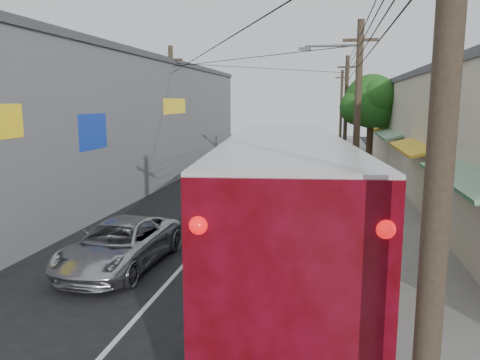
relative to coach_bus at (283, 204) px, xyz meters
The scene contains 12 objects.
sidewalk 15.07m from the coach_bus, 76.14° to the left, with size 3.00×80.00×0.12m, color slate.
building_right 18.41m from the coach_bus, 63.95° to the left, with size 7.09×40.00×6.25m.
building_left 17.01m from the coach_bus, 132.40° to the left, with size 7.20×36.00×7.25m.
utility_poles 14.99m from the coach_bus, 89.21° to the left, with size 11.80×45.28×8.00m.
street_tree 21.07m from the coach_bus, 79.10° to the left, with size 4.40×4.00×6.60m.
coach_bus is the anchor object (origin of this frame).
jeepney 4.88m from the coach_bus, behind, with size 2.24×4.86×1.35m, color #B3B3BA.
parked_suv 8.18m from the coach_bus, 83.77° to the left, with size 2.53×6.23×1.81m, color #AAA9B2.
parked_car_mid 14.65m from the coach_bus, 83.40° to the left, with size 1.95×4.84×1.65m, color black.
parked_car_far 27.23m from the coach_bus, 88.15° to the left, with size 1.63×4.67×1.54m, color black.
pedestrian_near 8.60m from the coach_bus, 72.72° to the left, with size 0.67×0.44×1.84m, color #C26679.
pedestrian_far 5.16m from the coach_bus, 60.50° to the left, with size 0.74×0.57×1.52m, color #84A6C0.
Camera 1 is at (4.10, -6.94, 4.75)m, focal length 35.00 mm.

